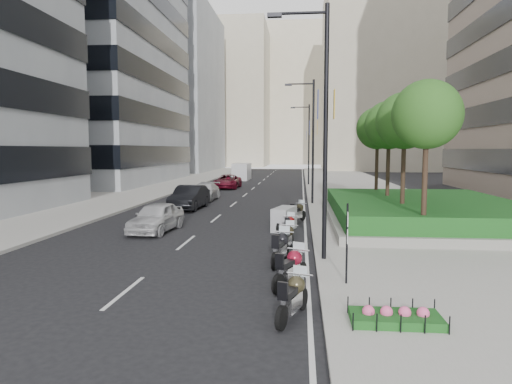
# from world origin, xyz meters

# --- Properties ---
(ground) EXTENTS (160.00, 160.00, 0.00)m
(ground) POSITION_xyz_m (0.00, 0.00, 0.00)
(ground) COLOR black
(ground) RESTS_ON ground
(sidewalk_right) EXTENTS (10.00, 100.00, 0.15)m
(sidewalk_right) POSITION_xyz_m (9.00, 30.00, 0.07)
(sidewalk_right) COLOR #9E9B93
(sidewalk_right) RESTS_ON ground
(sidewalk_left) EXTENTS (8.00, 100.00, 0.15)m
(sidewalk_left) POSITION_xyz_m (-12.00, 30.00, 0.07)
(sidewalk_left) COLOR #9E9B93
(sidewalk_left) RESTS_ON ground
(lane_edge) EXTENTS (0.12, 100.00, 0.01)m
(lane_edge) POSITION_xyz_m (3.70, 30.00, 0.01)
(lane_edge) COLOR silver
(lane_edge) RESTS_ON ground
(lane_centre) EXTENTS (0.12, 100.00, 0.01)m
(lane_centre) POSITION_xyz_m (-1.50, 30.00, 0.01)
(lane_centre) COLOR silver
(lane_centre) RESTS_ON ground
(building_grey_mid) EXTENTS (22.00, 26.00, 40.00)m
(building_grey_mid) POSITION_xyz_m (-24.00, 38.00, 20.00)
(building_grey_mid) COLOR gray
(building_grey_mid) RESTS_ON ground
(building_grey_far) EXTENTS (22.00, 26.00, 30.00)m
(building_grey_far) POSITION_xyz_m (-24.00, 70.00, 15.00)
(building_grey_far) COLOR gray
(building_grey_far) RESTS_ON ground
(building_cream_right) EXTENTS (28.00, 24.00, 36.00)m
(building_cream_right) POSITION_xyz_m (22.00, 80.00, 18.00)
(building_cream_right) COLOR #B7AD93
(building_cream_right) RESTS_ON ground
(building_cream_left) EXTENTS (26.00, 24.00, 34.00)m
(building_cream_left) POSITION_xyz_m (-18.00, 100.00, 17.00)
(building_cream_left) COLOR #B7AD93
(building_cream_left) RESTS_ON ground
(building_cream_centre) EXTENTS (30.00, 24.00, 38.00)m
(building_cream_centre) POSITION_xyz_m (2.00, 120.00, 19.00)
(building_cream_centre) COLOR #B7AD93
(building_cream_centre) RESTS_ON ground
(planter) EXTENTS (10.00, 14.00, 0.40)m
(planter) POSITION_xyz_m (10.00, 10.00, 0.35)
(planter) COLOR gray
(planter) RESTS_ON sidewalk_right
(hedge) EXTENTS (9.40, 13.40, 0.80)m
(hedge) POSITION_xyz_m (10.00, 10.00, 0.95)
(hedge) COLOR #14461A
(hedge) RESTS_ON planter
(flower_bed) EXTENTS (2.00, 1.00, 0.20)m
(flower_bed) POSITION_xyz_m (5.60, -5.00, 0.25)
(flower_bed) COLOR #14461A
(flower_bed) RESTS_ON sidewalk_right
(tree_0) EXTENTS (2.80, 2.80, 6.30)m
(tree_0) POSITION_xyz_m (8.50, 4.00, 5.42)
(tree_0) COLOR #332319
(tree_0) RESTS_ON planter
(tree_1) EXTENTS (2.80, 2.80, 6.30)m
(tree_1) POSITION_xyz_m (8.50, 8.00, 5.42)
(tree_1) COLOR #332319
(tree_1) RESTS_ON planter
(tree_2) EXTENTS (2.80, 2.80, 6.30)m
(tree_2) POSITION_xyz_m (8.50, 12.00, 5.42)
(tree_2) COLOR #332319
(tree_2) RESTS_ON planter
(tree_3) EXTENTS (2.80, 2.80, 6.30)m
(tree_3) POSITION_xyz_m (8.50, 16.00, 5.42)
(tree_3) COLOR #332319
(tree_3) RESTS_ON planter
(lamp_post_0) EXTENTS (2.34, 0.45, 9.00)m
(lamp_post_0) POSITION_xyz_m (4.14, 1.00, 5.07)
(lamp_post_0) COLOR black
(lamp_post_0) RESTS_ON ground
(lamp_post_1) EXTENTS (2.34, 0.45, 9.00)m
(lamp_post_1) POSITION_xyz_m (4.14, 18.00, 5.07)
(lamp_post_1) COLOR black
(lamp_post_1) RESTS_ON ground
(lamp_post_2) EXTENTS (2.34, 0.45, 9.00)m
(lamp_post_2) POSITION_xyz_m (4.14, 36.00, 5.07)
(lamp_post_2) COLOR black
(lamp_post_2) RESTS_ON ground
(parking_sign) EXTENTS (0.06, 0.32, 2.50)m
(parking_sign) POSITION_xyz_m (4.80, -2.00, 1.46)
(parking_sign) COLOR black
(parking_sign) RESTS_ON ground
(motorcycle_0) EXTENTS (0.86, 1.93, 1.00)m
(motorcycle_0) POSITION_xyz_m (3.30, -4.57, 0.53)
(motorcycle_0) COLOR black
(motorcycle_0) RESTS_ON ground
(motorcycle_1) EXTENTS (1.05, 1.98, 1.06)m
(motorcycle_1) POSITION_xyz_m (3.19, -2.05, 0.57)
(motorcycle_1) COLOR black
(motorcycle_1) RESTS_ON ground
(motorcycle_2) EXTENTS (0.74, 2.16, 1.09)m
(motorcycle_2) POSITION_xyz_m (2.77, 0.64, 0.58)
(motorcycle_2) COLOR black
(motorcycle_2) RESTS_ON ground
(motorcycle_3) EXTENTS (0.67, 1.97, 0.99)m
(motorcycle_3) POSITION_xyz_m (2.94, 2.75, 0.53)
(motorcycle_3) COLOR black
(motorcycle_3) RESTS_ON ground
(motorcycle_4) EXTENTS (0.66, 1.97, 0.98)m
(motorcycle_4) POSITION_xyz_m (2.95, 5.36, 0.52)
(motorcycle_4) COLOR black
(motorcycle_4) RESTS_ON ground
(motorcycle_5) EXTENTS (1.26, 2.07, 1.17)m
(motorcycle_5) POSITION_xyz_m (2.64, 7.30, 0.59)
(motorcycle_5) COLOR black
(motorcycle_5) RESTS_ON ground
(motorcycle_6) EXTENTS (0.99, 1.94, 1.03)m
(motorcycle_6) POSITION_xyz_m (3.31, 9.99, 0.55)
(motorcycle_6) COLOR black
(motorcycle_6) RESTS_ON ground
(car_a) EXTENTS (2.07, 4.38, 1.45)m
(car_a) POSITION_xyz_m (-3.62, 6.43, 0.72)
(car_a) COLOR silver
(car_a) RESTS_ON ground
(car_b) EXTENTS (1.91, 4.94, 1.61)m
(car_b) POSITION_xyz_m (-4.06, 14.91, 0.80)
(car_b) COLOR black
(car_b) RESTS_ON ground
(car_c) EXTENTS (2.00, 4.74, 1.37)m
(car_c) POSITION_xyz_m (-4.19, 20.40, 0.68)
(car_c) COLOR #B5B4B7
(car_c) RESTS_ON ground
(car_d) EXTENTS (2.46, 5.20, 1.43)m
(car_d) POSITION_xyz_m (-4.16, 31.59, 0.72)
(car_d) COLOR #5B0A1B
(car_d) RESTS_ON ground
(delivery_van) EXTENTS (2.03, 5.28, 2.22)m
(delivery_van) POSITION_xyz_m (-4.43, 45.05, 1.03)
(delivery_van) COLOR silver
(delivery_van) RESTS_ON ground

